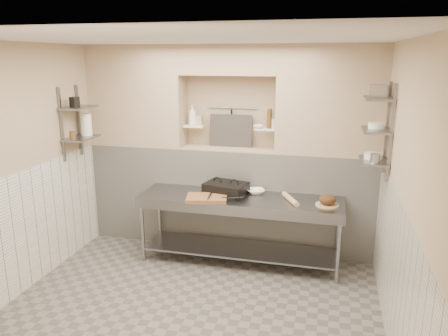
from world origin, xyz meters
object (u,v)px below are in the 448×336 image
(bread_loaf, at_px, (327,199))
(bottle_soap, at_px, (192,115))
(bowl_alcove, at_px, (258,127))
(panini_press, at_px, (226,188))
(rolling_pin, at_px, (290,199))
(cutting_board, at_px, (207,198))
(jug_left, at_px, (86,124))
(prep_table, at_px, (240,217))
(mixing_bowl, at_px, (256,191))

(bread_loaf, height_order, bottle_soap, bottle_soap)
(bowl_alcove, bearing_deg, bread_loaf, -31.54)
(panini_press, distance_m, rolling_pin, 0.86)
(cutting_board, xyz_separation_m, jug_left, (-1.73, 0.20, 0.83))
(prep_table, height_order, bread_loaf, bread_loaf)
(mixing_bowl, xyz_separation_m, bread_loaf, (0.92, -0.27, 0.05))
(prep_table, relative_size, mixing_bowl, 11.37)
(cutting_board, xyz_separation_m, bread_loaf, (1.47, 0.14, 0.06))
(mixing_bowl, relative_size, rolling_pin, 0.53)
(panini_press, relative_size, bottle_soap, 2.13)
(mixing_bowl, height_order, bottle_soap, bottle_soap)
(prep_table, height_order, bottle_soap, bottle_soap)
(prep_table, xyz_separation_m, rolling_pin, (0.64, -0.01, 0.29))
(rolling_pin, xyz_separation_m, bowl_alcove, (-0.51, 0.55, 0.80))
(prep_table, relative_size, bread_loaf, 12.65)
(bottle_soap, relative_size, bowl_alcove, 2.07)
(bread_loaf, bearing_deg, rolling_pin, 174.85)
(panini_press, distance_m, mixing_bowl, 0.39)
(bowl_alcove, bearing_deg, bottle_soap, 177.83)
(bowl_alcove, bearing_deg, rolling_pin, -46.89)
(bread_loaf, bearing_deg, mixing_bowl, 163.61)
(cutting_board, relative_size, bowl_alcove, 3.70)
(panini_press, height_order, rolling_pin, panini_press)
(prep_table, height_order, mixing_bowl, mixing_bowl)
(mixing_bowl, bearing_deg, cutting_board, -143.65)
(cutting_board, distance_m, bowl_alcove, 1.20)
(panini_press, relative_size, mixing_bowl, 2.60)
(prep_table, xyz_separation_m, bottle_soap, (-0.80, 0.57, 1.21))
(mixing_bowl, relative_size, bottle_soap, 0.82)
(bottle_soap, bearing_deg, bowl_alcove, -2.17)
(rolling_pin, relative_size, bottle_soap, 1.55)
(prep_table, xyz_separation_m, bread_loaf, (1.08, -0.05, 0.34))
(panini_press, distance_m, bottle_soap, 1.15)
(rolling_pin, bearing_deg, mixing_bowl, 154.09)
(mixing_bowl, distance_m, bottle_soap, 1.38)
(cutting_board, relative_size, rolling_pin, 1.15)
(prep_table, height_order, rolling_pin, rolling_pin)
(jug_left, bearing_deg, rolling_pin, -0.54)
(bowl_alcove, bearing_deg, prep_table, -103.06)
(panini_press, xyz_separation_m, bowl_alcove, (0.34, 0.41, 0.76))
(mixing_bowl, relative_size, bread_loaf, 1.11)
(bread_loaf, distance_m, bottle_soap, 2.17)
(prep_table, relative_size, bowl_alcove, 19.27)
(rolling_pin, bearing_deg, bowl_alcove, 133.11)
(rolling_pin, distance_m, bowl_alcove, 1.10)
(bottle_soap, bearing_deg, prep_table, -35.59)
(panini_press, distance_m, bread_loaf, 1.31)
(mixing_bowl, height_order, jug_left, jug_left)
(cutting_board, bearing_deg, bottle_soap, 118.67)
(prep_table, distance_m, bowl_alcove, 1.22)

